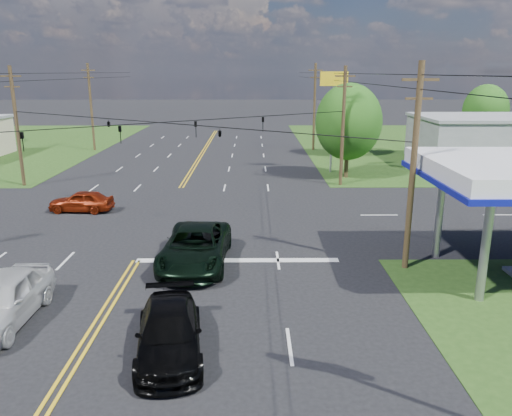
{
  "coord_description": "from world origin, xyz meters",
  "views": [
    {
      "loc": [
        5.74,
        -19.1,
        9.03
      ],
      "look_at": [
        5.93,
        6.0,
        2.15
      ],
      "focal_mm": 35.0,
      "sensor_mm": 36.0,
      "label": 1
    }
  ],
  "objects_px": {
    "pole_nw": "(17,125)",
    "suv_black": "(169,333)",
    "pole_right_far": "(314,106)",
    "retail_ne": "(488,140)",
    "tree_far_r": "(485,110)",
    "pole_se": "(413,166)",
    "pickup_white": "(2,299)",
    "tree_right_a": "(348,122)",
    "pole_ne": "(343,125)",
    "pole_left_far": "(91,106)",
    "pickup_dkgreen": "(195,247)",
    "tree_right_b": "(351,117)"
  },
  "relations": [
    {
      "from": "pole_se",
      "to": "pole_left_far",
      "type": "height_order",
      "value": "pole_left_far"
    },
    {
      "from": "retail_ne",
      "to": "tree_right_a",
      "type": "relative_size",
      "value": 1.71
    },
    {
      "from": "suv_black",
      "to": "pole_nw",
      "type": "bearing_deg",
      "value": 114.32
    },
    {
      "from": "pole_ne",
      "to": "pole_nw",
      "type": "bearing_deg",
      "value": 180.0
    },
    {
      "from": "retail_ne",
      "to": "pole_ne",
      "type": "relative_size",
      "value": 1.47
    },
    {
      "from": "pole_nw",
      "to": "pole_left_far",
      "type": "bearing_deg",
      "value": 90.0
    },
    {
      "from": "pole_nw",
      "to": "suv_black",
      "type": "distance_m",
      "value": 30.28
    },
    {
      "from": "pole_nw",
      "to": "pickup_dkgreen",
      "type": "bearing_deg",
      "value": -47.56
    },
    {
      "from": "pole_ne",
      "to": "tree_right_a",
      "type": "bearing_deg",
      "value": 71.57
    },
    {
      "from": "pole_nw",
      "to": "tree_right_a",
      "type": "bearing_deg",
      "value": 6.34
    },
    {
      "from": "retail_ne",
      "to": "tree_right_a",
      "type": "distance_m",
      "value": 18.09
    },
    {
      "from": "retail_ne",
      "to": "pole_right_far",
      "type": "distance_m",
      "value": 19.02
    },
    {
      "from": "suv_black",
      "to": "retail_ne",
      "type": "bearing_deg",
      "value": 45.49
    },
    {
      "from": "pickup_white",
      "to": "tree_right_a",
      "type": "bearing_deg",
      "value": 56.95
    },
    {
      "from": "pole_se",
      "to": "tree_right_a",
      "type": "xyz_separation_m",
      "value": [
        1.0,
        21.0,
        -0.05
      ]
    },
    {
      "from": "retail_ne",
      "to": "pole_nw",
      "type": "xyz_separation_m",
      "value": [
        -43.0,
        -11.0,
        2.72
      ]
    },
    {
      "from": "pole_ne",
      "to": "tree_far_r",
      "type": "bearing_deg",
      "value": 45.0
    },
    {
      "from": "pole_ne",
      "to": "tree_far_r",
      "type": "distance_m",
      "value": 29.7
    },
    {
      "from": "suv_black",
      "to": "pole_left_far",
      "type": "bearing_deg",
      "value": 101.91
    },
    {
      "from": "pole_ne",
      "to": "tree_right_a",
      "type": "distance_m",
      "value": 3.16
    },
    {
      "from": "pole_right_far",
      "to": "pickup_white",
      "type": "relative_size",
      "value": 1.85
    },
    {
      "from": "pickup_dkgreen",
      "to": "tree_far_r",
      "type": "bearing_deg",
      "value": 53.41
    },
    {
      "from": "pole_right_far",
      "to": "pickup_dkgreen",
      "type": "relative_size",
      "value": 1.52
    },
    {
      "from": "pole_ne",
      "to": "retail_ne",
      "type": "bearing_deg",
      "value": 32.91
    },
    {
      "from": "retail_ne",
      "to": "pole_nw",
      "type": "bearing_deg",
      "value": -165.65
    },
    {
      "from": "tree_right_a",
      "to": "pickup_dkgreen",
      "type": "xyz_separation_m",
      "value": [
        -11.0,
        -20.5,
        -3.96
      ]
    },
    {
      "from": "retail_ne",
      "to": "tree_far_r",
      "type": "bearing_deg",
      "value": 68.2
    },
    {
      "from": "suv_black",
      "to": "pickup_white",
      "type": "distance_m",
      "value": 6.85
    },
    {
      "from": "pole_se",
      "to": "pickup_dkgreen",
      "type": "distance_m",
      "value": 10.78
    },
    {
      "from": "tree_right_a",
      "to": "pickup_dkgreen",
      "type": "relative_size",
      "value": 1.25
    },
    {
      "from": "tree_right_b",
      "to": "suv_black",
      "type": "distance_m",
      "value": 42.71
    },
    {
      "from": "pole_se",
      "to": "pole_nw",
      "type": "xyz_separation_m",
      "value": [
        -26.0,
        18.0,
        0.0
      ]
    },
    {
      "from": "pickup_dkgreen",
      "to": "tree_right_a",
      "type": "bearing_deg",
      "value": 64.03
    },
    {
      "from": "pole_nw",
      "to": "pole_right_far",
      "type": "distance_m",
      "value": 32.2
    },
    {
      "from": "pole_nw",
      "to": "pole_left_far",
      "type": "xyz_separation_m",
      "value": [
        0.0,
        19.0,
        0.25
      ]
    },
    {
      "from": "pole_ne",
      "to": "pole_right_far",
      "type": "height_order",
      "value": "pole_right_far"
    },
    {
      "from": "pole_right_far",
      "to": "suv_black",
      "type": "relative_size",
      "value": 1.93
    },
    {
      "from": "pole_ne",
      "to": "pole_left_far",
      "type": "xyz_separation_m",
      "value": [
        -26.0,
        19.0,
        0.25
      ]
    },
    {
      "from": "pole_nw",
      "to": "pickup_white",
      "type": "bearing_deg",
      "value": -67.73
    },
    {
      "from": "pole_left_far",
      "to": "tree_right_b",
      "type": "distance_m",
      "value": 29.79
    },
    {
      "from": "tree_right_b",
      "to": "tree_far_r",
      "type": "xyz_separation_m",
      "value": [
        17.5,
        6.0,
        0.33
      ]
    },
    {
      "from": "pole_left_far",
      "to": "pickup_dkgreen",
      "type": "relative_size",
      "value": 1.52
    },
    {
      "from": "pole_right_far",
      "to": "pole_left_far",
      "type": "bearing_deg",
      "value": 180.0
    },
    {
      "from": "pole_right_far",
      "to": "retail_ne",
      "type": "bearing_deg",
      "value": -25.2
    },
    {
      "from": "tree_right_a",
      "to": "pole_se",
      "type": "bearing_deg",
      "value": -92.73
    },
    {
      "from": "pole_right_far",
      "to": "tree_right_a",
      "type": "distance_m",
      "value": 16.03
    },
    {
      "from": "pole_right_far",
      "to": "pickup_white",
      "type": "distance_m",
      "value": 45.51
    },
    {
      "from": "pole_se",
      "to": "pickup_white",
      "type": "bearing_deg",
      "value": -162.51
    },
    {
      "from": "pickup_white",
      "to": "suv_black",
      "type": "bearing_deg",
      "value": -17.77
    },
    {
      "from": "pole_nw",
      "to": "tree_far_r",
      "type": "xyz_separation_m",
      "value": [
        47.0,
        21.0,
        -0.37
      ]
    }
  ]
}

